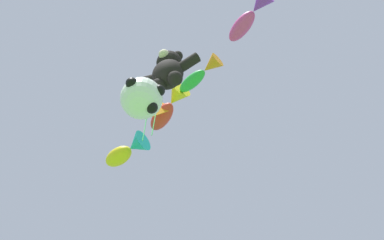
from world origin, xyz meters
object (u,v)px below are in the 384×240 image
(teddy_bear_kite, at_px, (168,71))
(fish_kite_emerald, at_px, (202,73))
(fish_kite_magenta, at_px, (251,15))
(fish_kite_crimson, at_px, (169,107))
(fish_kite_goldfin, at_px, (128,151))
(diamond_kite, at_px, (152,108))
(soccer_ball_kite, at_px, (142,98))

(teddy_bear_kite, xyz_separation_m, fish_kite_emerald, (0.38, 1.50, 2.63))
(fish_kite_magenta, distance_m, fish_kite_emerald, 2.52)
(fish_kite_crimson, xyz_separation_m, fish_kite_goldfin, (-2.21, 0.91, -0.21))
(fish_kite_magenta, xyz_separation_m, diamond_kite, (-4.42, 1.53, -0.29))
(fish_kite_crimson, bearing_deg, teddy_bear_kite, -60.69)
(soccer_ball_kite, distance_m, diamond_kite, 4.69)
(soccer_ball_kite, height_order, fish_kite_magenta, fish_kite_magenta)
(teddy_bear_kite, relative_size, diamond_kite, 0.68)
(teddy_bear_kite, relative_size, fish_kite_crimson, 0.95)
(teddy_bear_kite, bearing_deg, fish_kite_magenta, 9.07)
(fish_kite_goldfin, height_order, diamond_kite, diamond_kite)
(fish_kite_emerald, height_order, diamond_kite, diamond_kite)
(fish_kite_goldfin, relative_size, diamond_kite, 0.67)
(diamond_kite, bearing_deg, fish_kite_emerald, -11.76)
(teddy_bear_kite, xyz_separation_m, fish_kite_magenta, (2.64, 0.42, 2.87))
(fish_kite_goldfin, bearing_deg, fish_kite_magenta, -24.23)
(fish_kite_goldfin, bearing_deg, soccer_ball_kite, -48.73)
(fish_kite_crimson, xyz_separation_m, diamond_kite, (-0.51, -0.32, -0.27))
(teddy_bear_kite, xyz_separation_m, fish_kite_goldfin, (-3.48, 3.18, 2.63))
(fish_kite_crimson, bearing_deg, diamond_kite, -148.02)
(soccer_ball_kite, height_order, fish_kite_goldfin, fish_kite_goldfin)
(teddy_bear_kite, bearing_deg, fish_kite_crimson, 119.31)
(fish_kite_emerald, relative_size, fish_kite_goldfin, 0.95)
(soccer_ball_kite, relative_size, fish_kite_goldfin, 0.61)
(teddy_bear_kite, bearing_deg, diamond_kite, 132.32)
(teddy_bear_kite, bearing_deg, fish_kite_emerald, 75.81)
(fish_kite_magenta, relative_size, fish_kite_emerald, 1.05)
(fish_kite_crimson, height_order, fish_kite_goldfin, fish_kite_crimson)
(fish_kite_goldfin, bearing_deg, fish_kite_crimson, -22.41)
(fish_kite_magenta, height_order, fish_kite_crimson, fish_kite_crimson)
(fish_kite_crimson, bearing_deg, fish_kite_emerald, -24.82)
(soccer_ball_kite, xyz_separation_m, fish_kite_magenta, (3.22, 0.55, 4.32))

